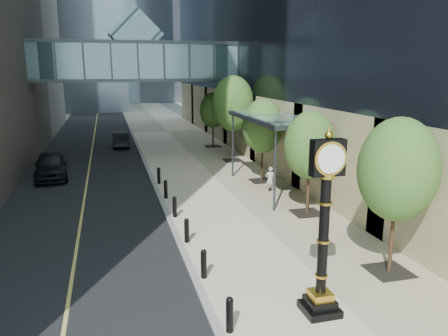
% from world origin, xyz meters
% --- Properties ---
extents(road, '(8.00, 180.00, 0.02)m').
position_xyz_m(road, '(-7.00, 40.00, 0.01)').
color(road, black).
rests_on(road, ground).
extents(sidewalk, '(8.00, 180.00, 0.06)m').
position_xyz_m(sidewalk, '(1.00, 40.00, 0.03)').
color(sidewalk, beige).
rests_on(sidewalk, ground).
extents(curb, '(0.25, 180.00, 0.07)m').
position_xyz_m(curb, '(-3.00, 40.00, 0.04)').
color(curb, gray).
rests_on(curb, ground).
extents(skywalk, '(17.00, 4.20, 5.80)m').
position_xyz_m(skywalk, '(-3.00, 28.00, 7.71)').
color(skywalk, slate).
rests_on(skywalk, ground).
extents(entrance_canopy, '(3.00, 8.00, 4.38)m').
position_xyz_m(entrance_canopy, '(3.48, 14.00, 4.19)').
color(entrance_canopy, '#383F44').
rests_on(entrance_canopy, ground).
extents(bollard_row, '(0.20, 16.20, 0.90)m').
position_xyz_m(bollard_row, '(-2.70, 9.00, 0.51)').
color(bollard_row, black).
rests_on(bollard_row, sidewalk).
extents(street_trees, '(3.12, 28.48, 6.41)m').
position_xyz_m(street_trees, '(3.60, 16.48, 3.79)').
color(street_trees, black).
rests_on(street_trees, sidewalk).
extents(street_clock, '(0.99, 0.99, 5.27)m').
position_xyz_m(street_clock, '(0.06, 1.24, 2.35)').
color(street_clock, black).
rests_on(street_clock, sidewalk).
extents(pedestrian, '(0.58, 0.42, 1.49)m').
position_xyz_m(pedestrian, '(3.17, 13.44, 0.81)').
color(pedestrian, beige).
rests_on(pedestrian, sidewalk).
extents(car_near, '(2.42, 5.05, 1.67)m').
position_xyz_m(car_near, '(-9.23, 20.35, 0.85)').
color(car_near, black).
rests_on(car_near, road).
extents(car_far, '(1.50, 4.13, 1.35)m').
position_xyz_m(car_far, '(-4.45, 31.20, 0.70)').
color(car_far, black).
rests_on(car_far, road).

